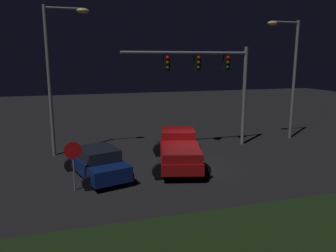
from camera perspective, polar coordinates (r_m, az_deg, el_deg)
The scene contains 8 objects.
ground_plane at distance 18.15m, azimuth 3.45°, elevation -6.88°, with size 80.00×80.00×0.00m, color black.
grass_median at distance 11.69m, azimuth 17.48°, elevation -18.04°, with size 23.37×4.71×0.10m, color black.
pickup_truck at distance 17.92m, azimuth 1.90°, elevation -3.78°, with size 3.79×5.73×1.80m.
car_sedan at distance 16.66m, azimuth -12.08°, elevation -6.15°, with size 3.19×4.72×1.51m.
traffic_signal_gantry at distance 21.41m, azimuth 7.47°, elevation 9.20°, with size 8.32×0.56×6.50m.
street_lamp_left at distance 20.43m, azimuth -18.66°, elevation 10.05°, with size 2.54×0.44×8.69m.
street_lamp_right at distance 25.09m, azimuth 20.20°, elevation 9.67°, with size 2.50×0.44×8.34m.
stop_sign at distance 14.93m, azimuth -16.06°, elevation -5.12°, with size 0.76×0.08×2.23m.
Camera 1 is at (-5.97, -16.17, 5.70)m, focal length 35.29 mm.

